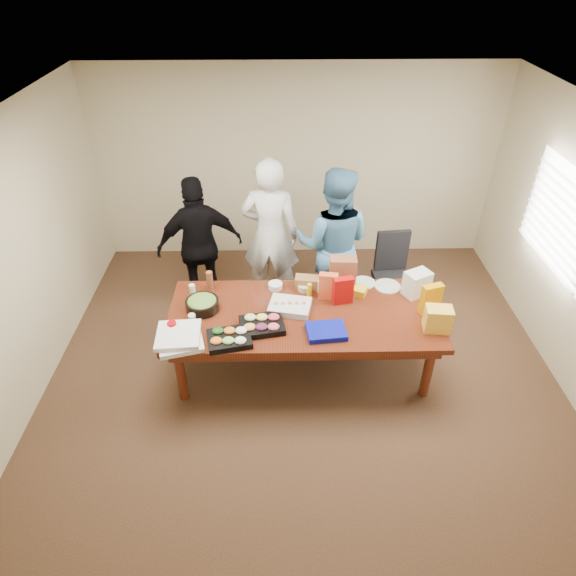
{
  "coord_description": "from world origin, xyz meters",
  "views": [
    {
      "loc": [
        -0.24,
        -4.0,
        3.93
      ],
      "look_at": [
        -0.16,
        0.1,
        1.0
      ],
      "focal_mm": 30.78,
      "sensor_mm": 36.0,
      "label": 1
    }
  ],
  "objects_px": {
    "office_chair": "(392,277)",
    "person_right": "(333,244)",
    "sheet_cake": "(290,306)",
    "conference_table": "(303,340)",
    "person_center": "(270,235)",
    "salad_bowl": "(202,305)"
  },
  "relations": [
    {
      "from": "person_center",
      "to": "salad_bowl",
      "type": "distance_m",
      "value": 1.37
    },
    {
      "from": "salad_bowl",
      "to": "person_center",
      "type": "bearing_deg",
      "value": 58.93
    },
    {
      "from": "conference_table",
      "to": "sheet_cake",
      "type": "xyz_separation_m",
      "value": [
        -0.14,
        0.06,
        0.41
      ]
    },
    {
      "from": "person_center",
      "to": "salad_bowl",
      "type": "relative_size",
      "value": 5.6
    },
    {
      "from": "sheet_cake",
      "to": "office_chair",
      "type": "bearing_deg",
      "value": 48.5
    },
    {
      "from": "person_center",
      "to": "person_right",
      "type": "xyz_separation_m",
      "value": [
        0.74,
        -0.2,
        -0.02
      ]
    },
    {
      "from": "person_center",
      "to": "person_right",
      "type": "relative_size",
      "value": 1.02
    },
    {
      "from": "office_chair",
      "to": "sheet_cake",
      "type": "distance_m",
      "value": 1.64
    },
    {
      "from": "person_right",
      "to": "salad_bowl",
      "type": "xyz_separation_m",
      "value": [
        -1.44,
        -0.96,
        -0.15
      ]
    },
    {
      "from": "sheet_cake",
      "to": "salad_bowl",
      "type": "relative_size",
      "value": 1.21
    },
    {
      "from": "conference_table",
      "to": "salad_bowl",
      "type": "relative_size",
      "value": 8.06
    },
    {
      "from": "sheet_cake",
      "to": "person_right",
      "type": "bearing_deg",
      "value": 73.5
    },
    {
      "from": "conference_table",
      "to": "person_center",
      "type": "distance_m",
      "value": 1.42
    },
    {
      "from": "office_chair",
      "to": "person_right",
      "type": "relative_size",
      "value": 0.51
    },
    {
      "from": "person_center",
      "to": "person_right",
      "type": "height_order",
      "value": "person_center"
    },
    {
      "from": "person_right",
      "to": "sheet_cake",
      "type": "height_order",
      "value": "person_right"
    },
    {
      "from": "office_chair",
      "to": "person_right",
      "type": "bearing_deg",
      "value": 173.61
    },
    {
      "from": "office_chair",
      "to": "conference_table",
      "type": "bearing_deg",
      "value": -143.33
    },
    {
      "from": "conference_table",
      "to": "person_right",
      "type": "distance_m",
      "value": 1.25
    },
    {
      "from": "conference_table",
      "to": "person_center",
      "type": "xyz_separation_m",
      "value": [
        -0.35,
        1.24,
        0.6
      ]
    },
    {
      "from": "office_chair",
      "to": "person_right",
      "type": "xyz_separation_m",
      "value": [
        -0.76,
        0.02,
        0.46
      ]
    },
    {
      "from": "office_chair",
      "to": "salad_bowl",
      "type": "relative_size",
      "value": 2.82
    }
  ]
}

